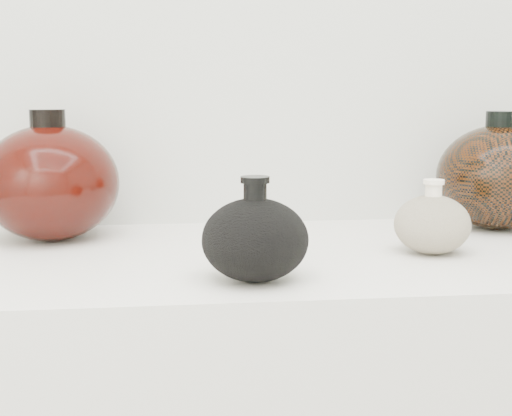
{
  "coord_description": "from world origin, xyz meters",
  "views": [
    {
      "loc": [
        -0.13,
        -0.06,
        1.13
      ],
      "look_at": [
        -0.02,
        0.92,
        0.97
      ],
      "focal_mm": 50.0,
      "sensor_mm": 36.0,
      "label": 1
    }
  ],
  "objects": [
    {
      "name": "cream_gourd_vase",
      "position": [
        0.24,
        0.92,
        0.94
      ],
      "size": [
        0.12,
        0.12,
        0.11
      ],
      "color": "beige",
      "rests_on": "display_counter"
    },
    {
      "name": "right_round_pot",
      "position": [
        0.42,
        1.09,
        0.99
      ],
      "size": [
        0.24,
        0.24,
        0.2
      ],
      "color": "black",
      "rests_on": "display_counter"
    },
    {
      "name": "left_round_pot",
      "position": [
        -0.33,
        1.08,
        0.99
      ],
      "size": [
        0.26,
        0.26,
        0.21
      ],
      "color": "black",
      "rests_on": "display_counter"
    },
    {
      "name": "black_gourd_vase",
      "position": [
        -0.03,
        0.79,
        0.95
      ],
      "size": [
        0.15,
        0.15,
        0.13
      ],
      "color": "black",
      "rests_on": "display_counter"
    }
  ]
}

